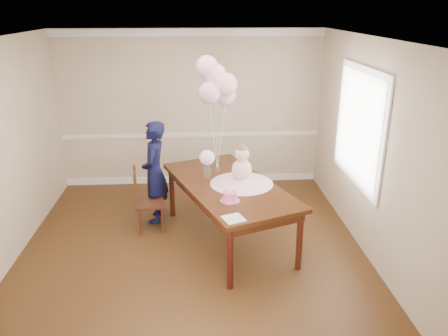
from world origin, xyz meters
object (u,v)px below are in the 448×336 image
Objects in this scene: dining_chair_seat at (150,203)px; birthday_cake at (230,196)px; dining_table_top at (229,186)px; woman at (155,172)px.

birthday_cake is at bearing -47.97° from dining_chair_seat.
dining_table_top is at bearing 87.20° from birthday_cake.
woman is at bearing 129.68° from birthday_cake.
birthday_cake is 1.49m from dining_chair_seat.
woman is (-1.03, 0.67, -0.04)m from dining_table_top.
dining_chair_seat is at bearing 139.45° from birthday_cake.
birthday_cake is (-0.03, -0.54, 0.09)m from dining_table_top.
woman is (0.06, 0.30, 0.35)m from dining_chair_seat.
dining_table_top is 1.22m from dining_chair_seat.
woman is at bearing 125.93° from dining_table_top.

